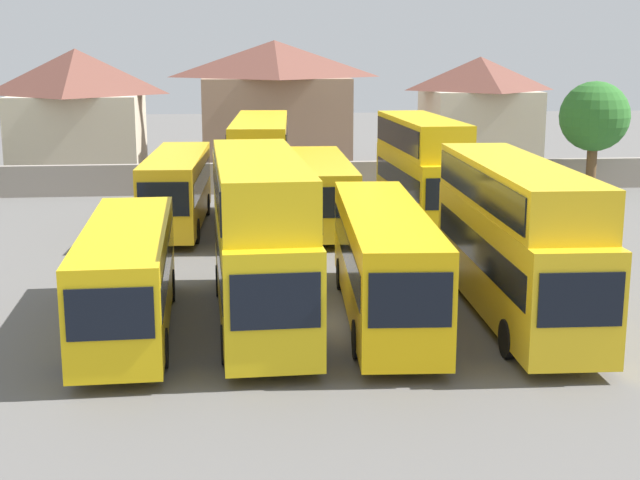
# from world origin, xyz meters

# --- Properties ---
(ground) EXTENTS (140.00, 140.00, 0.00)m
(ground) POSITION_xyz_m (0.00, 18.00, 0.00)
(ground) COLOR #605E5B
(depot_boundary_wall) EXTENTS (56.00, 0.50, 1.80)m
(depot_boundary_wall) POSITION_xyz_m (0.00, 25.65, 0.90)
(depot_boundary_wall) COLOR gray
(depot_boundary_wall) RESTS_ON ground
(bus_1) EXTENTS (2.75, 10.68, 3.28)m
(bus_1) POSITION_xyz_m (-6.16, -0.23, 1.88)
(bus_1) COLOR yellow
(bus_1) RESTS_ON ground
(bus_2) EXTENTS (2.94, 11.17, 5.24)m
(bus_2) POSITION_xyz_m (-2.14, 0.25, 2.94)
(bus_2) COLOR yellow
(bus_2) RESTS_ON ground
(bus_3) EXTENTS (3.12, 12.08, 3.53)m
(bus_3) POSITION_xyz_m (1.76, 0.36, 2.02)
(bus_3) COLOR yellow
(bus_3) RESTS_ON ground
(bus_4) EXTENTS (2.91, 12.05, 4.97)m
(bus_4) POSITION_xyz_m (5.90, 0.15, 2.80)
(bus_4) COLOR yellow
(bus_4) RESTS_ON ground
(bus_5) EXTENTS (2.93, 11.05, 3.54)m
(bus_5) POSITION_xyz_m (-5.51, 15.62, 2.02)
(bus_5) COLOR yellow
(bus_5) RESTS_ON ground
(bus_6) EXTENTS (3.29, 11.63, 5.18)m
(bus_6) POSITION_xyz_m (-1.55, 15.40, 2.91)
(bus_6) COLOR yellow
(bus_6) RESTS_ON ground
(bus_7) EXTENTS (2.71, 11.24, 3.26)m
(bus_7) POSITION_xyz_m (1.36, 15.28, 1.87)
(bus_7) COLOR gold
(bus_7) RESTS_ON ground
(bus_8) EXTENTS (2.84, 10.31, 5.12)m
(bus_8) POSITION_xyz_m (6.29, 15.88, 2.88)
(bus_8) COLOR yellow
(bus_8) RESTS_ON ground
(house_terrace_left) EXTENTS (8.53, 8.14, 8.31)m
(house_terrace_left) POSITION_xyz_m (-12.84, 33.98, 4.25)
(house_terrace_left) COLOR beige
(house_terrace_left) RESTS_ON ground
(house_terrace_centre) EXTENTS (10.18, 8.30, 8.85)m
(house_terrace_centre) POSITION_xyz_m (0.16, 34.85, 4.51)
(house_terrace_centre) COLOR #9E7A60
(house_terrace_centre) RESTS_ON ground
(house_terrace_right) EXTENTS (7.46, 7.44, 7.76)m
(house_terrace_right) POSITION_xyz_m (14.24, 34.40, 3.96)
(house_terrace_right) COLOR beige
(house_terrace_right) RESTS_ON ground
(tree_left_of_lot) EXTENTS (4.04, 4.04, 6.53)m
(tree_left_of_lot) POSITION_xyz_m (18.08, 23.65, 4.46)
(tree_left_of_lot) COLOR brown
(tree_left_of_lot) RESTS_ON ground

